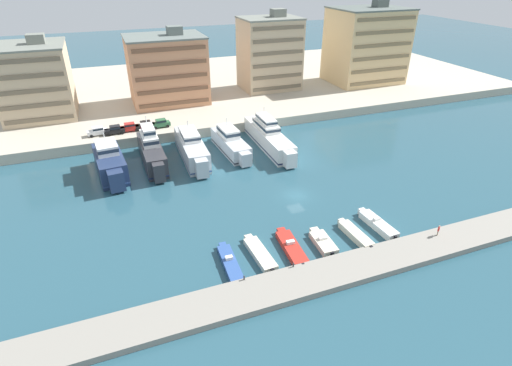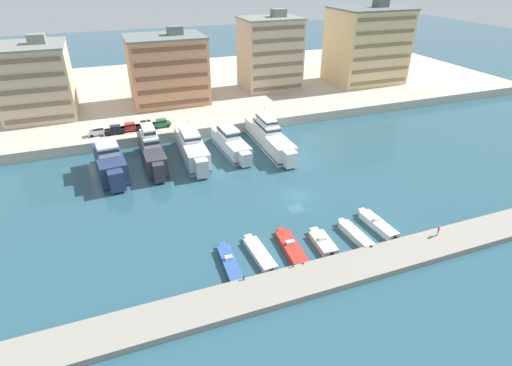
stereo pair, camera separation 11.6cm
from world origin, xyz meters
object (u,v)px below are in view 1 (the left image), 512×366
at_px(yacht_navy_far_left, 110,163).
at_px(motorboat_blue_far_left, 230,263).
at_px(motorboat_red_mid_left, 291,247).
at_px(car_red_mid_left, 129,127).
at_px(motorboat_cream_left, 260,253).
at_px(yacht_charcoal_left, 152,151).
at_px(car_green_center, 161,123).
at_px(motorboat_cream_center_left, 323,242).
at_px(pedestrian_near_edge, 439,229).
at_px(motorboat_cream_center, 355,234).
at_px(yacht_silver_mid_left, 192,148).
at_px(motorboat_white_center_right, 377,224).
at_px(yacht_silver_center_left, 231,143).
at_px(car_white_far_left, 97,131).
at_px(car_black_center_left, 145,125).
at_px(yacht_white_center, 269,137).
at_px(car_black_left, 115,130).

xyz_separation_m(yacht_navy_far_left, motorboat_blue_far_left, (12.62, -31.40, -2.01)).
relative_size(motorboat_red_mid_left, car_red_mid_left, 2.04).
xyz_separation_m(motorboat_cream_left, car_red_mid_left, (-12.02, 46.24, 2.72)).
bearing_deg(yacht_charcoal_left, car_green_center, 73.79).
distance_m(motorboat_blue_far_left, motorboat_cream_center_left, 13.26).
bearing_deg(pedestrian_near_edge, motorboat_cream_center, 155.82).
bearing_deg(motorboat_cream_center, car_green_center, 112.39).
relative_size(yacht_charcoal_left, yacht_silver_mid_left, 0.91).
height_order(motorboat_blue_far_left, motorboat_white_center_right, motorboat_white_center_right).
relative_size(motorboat_cream_center, car_green_center, 1.74).
height_order(yacht_navy_far_left, car_red_mid_left, yacht_navy_far_left).
height_order(yacht_silver_center_left, car_white_far_left, yacht_silver_center_left).
bearing_deg(yacht_charcoal_left, motorboat_white_center_right, -49.88).
xyz_separation_m(car_white_far_left, pedestrian_near_edge, (42.82, -51.90, -1.30)).
bearing_deg(motorboat_cream_center_left, motorboat_white_center_right, 4.98).
height_order(yacht_charcoal_left, motorboat_white_center_right, yacht_charcoal_left).
xyz_separation_m(motorboat_cream_left, pedestrian_near_edge, (24.36, -5.60, 1.42)).
xyz_separation_m(yacht_silver_mid_left, motorboat_red_mid_left, (6.02, -32.95, -1.78)).
bearing_deg(motorboat_cream_center_left, motorboat_blue_far_left, 178.14).
bearing_deg(pedestrian_near_edge, car_white_far_left, 129.52).
xyz_separation_m(yacht_silver_mid_left, motorboat_blue_far_left, (-2.69, -33.06, -1.81)).
xyz_separation_m(yacht_silver_center_left, motorboat_red_mid_left, (-2.08, -33.37, -1.49)).
distance_m(motorboat_blue_far_left, car_red_mid_left, 47.39).
height_order(yacht_charcoal_left, car_white_far_left, yacht_charcoal_left).
bearing_deg(motorboat_cream_center_left, car_black_center_left, 110.55).
relative_size(yacht_silver_mid_left, car_black_center_left, 4.62).
relative_size(yacht_white_center, motorboat_cream_left, 2.75).
bearing_deg(car_red_mid_left, yacht_silver_mid_left, -52.50).
xyz_separation_m(yacht_white_center, motorboat_cream_left, (-14.70, -32.57, -1.87)).
height_order(motorboat_cream_center_left, car_red_mid_left, car_red_mid_left).
bearing_deg(motorboat_blue_far_left, car_red_mid_left, 99.43).
bearing_deg(car_red_mid_left, car_black_left, -170.92).
xyz_separation_m(yacht_navy_far_left, motorboat_red_mid_left, (21.33, -31.29, -1.99)).
bearing_deg(car_green_center, motorboat_cream_left, -83.40).
relative_size(motorboat_blue_far_left, motorboat_cream_center_left, 1.33).
xyz_separation_m(yacht_white_center, motorboat_red_mid_left, (-10.25, -32.89, -1.85)).
relative_size(yacht_navy_far_left, pedestrian_near_edge, 9.40).
xyz_separation_m(motorboat_red_mid_left, car_black_left, (-19.48, 46.08, 2.70)).
bearing_deg(yacht_charcoal_left, car_red_mid_left, 101.85).
bearing_deg(motorboat_cream_left, motorboat_cream_center_left, -5.49).
height_order(yacht_navy_far_left, pedestrian_near_edge, yacht_navy_far_left).
relative_size(motorboat_cream_center_left, car_green_center, 1.46).
distance_m(yacht_white_center, motorboat_red_mid_left, 34.50).
xyz_separation_m(yacht_silver_center_left, motorboat_cream_center, (7.56, -34.04, -1.42)).
relative_size(motorboat_cream_center_left, car_white_far_left, 1.46).
distance_m(motorboat_blue_far_left, car_black_left, 47.51).
bearing_deg(car_green_center, yacht_navy_far_left, -127.11).
distance_m(motorboat_red_mid_left, car_white_far_left, 52.02).
height_order(motorboat_red_mid_left, car_black_left, car_black_left).
distance_m(car_black_left, car_black_center_left, 6.38).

